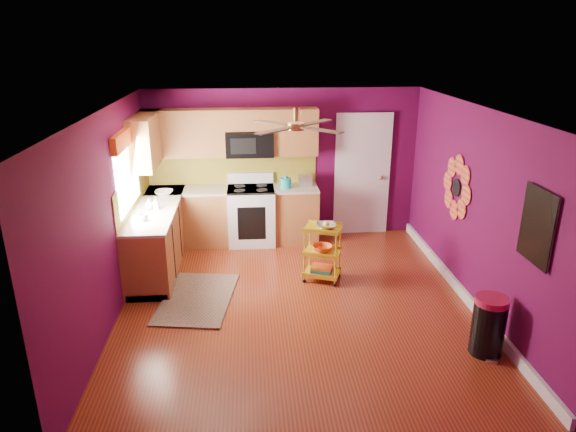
{
  "coord_description": "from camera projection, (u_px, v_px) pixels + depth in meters",
  "views": [
    {
      "loc": [
        -0.57,
        -5.87,
        3.33
      ],
      "look_at": [
        -0.08,
        0.4,
        1.08
      ],
      "focal_mm": 32.0,
      "sensor_mm": 36.0,
      "label": 1
    }
  ],
  "objects": [
    {
      "name": "shag_rug",
      "position": [
        197.0,
        298.0,
        6.79
      ],
      "size": [
        1.09,
        1.55,
        0.02
      ],
      "primitive_type": "cube",
      "rotation": [
        0.0,
        0.0,
        -0.15
      ],
      "color": "black",
      "rests_on": "ground"
    },
    {
      "name": "soap_bottle_b",
      "position": [
        149.0,
        204.0,
        7.34
      ],
      "size": [
        0.12,
        0.12,
        0.16
      ],
      "primitive_type": "imported",
      "color": "white",
      "rests_on": "lower_cabinets"
    },
    {
      "name": "ceiling_fan",
      "position": [
        296.0,
        126.0,
        6.09
      ],
      "size": [
        1.01,
        1.01,
        0.26
      ],
      "color": "#BF8C3F",
      "rests_on": "ground"
    },
    {
      "name": "panel_door",
      "position": [
        362.0,
        176.0,
        8.74
      ],
      "size": [
        0.95,
        0.11,
        2.15
      ],
      "color": "white",
      "rests_on": "ground"
    },
    {
      "name": "counter_cup",
      "position": [
        144.0,
        218.0,
        6.89
      ],
      "size": [
        0.12,
        0.12,
        0.09
      ],
      "primitive_type": "imported",
      "color": "white",
      "rests_on": "lower_cabinets"
    },
    {
      "name": "toaster",
      "position": [
        305.0,
        180.0,
        8.48
      ],
      "size": [
        0.22,
        0.15,
        0.18
      ],
      "primitive_type": "cube",
      "color": "beige",
      "rests_on": "lower_cabinets"
    },
    {
      "name": "right_wall_art",
      "position": [
        488.0,
        203.0,
        6.03
      ],
      "size": [
        0.04,
        2.74,
        1.04
      ],
      "color": "black",
      "rests_on": "ground"
    },
    {
      "name": "lower_cabinets",
      "position": [
        202.0,
        226.0,
        8.13
      ],
      "size": [
        2.81,
        2.31,
        0.94
      ],
      "color": "brown",
      "rests_on": "ground"
    },
    {
      "name": "left_window",
      "position": [
        126.0,
        158.0,
        6.91
      ],
      "size": [
        0.08,
        1.35,
        1.08
      ],
      "color": "white",
      "rests_on": "ground"
    },
    {
      "name": "teal_kettle",
      "position": [
        286.0,
        183.0,
        8.35
      ],
      "size": [
        0.18,
        0.18,
        0.21
      ],
      "color": "#16A99C",
      "rests_on": "lower_cabinets"
    },
    {
      "name": "soap_bottle_a",
      "position": [
        156.0,
        203.0,
        7.35
      ],
      "size": [
        0.08,
        0.08,
        0.17
      ],
      "primitive_type": "imported",
      "color": "#EA3F72",
      "rests_on": "lower_cabinets"
    },
    {
      "name": "trash_can",
      "position": [
        488.0,
        326.0,
        5.55
      ],
      "size": [
        0.47,
        0.47,
        0.68
      ],
      "color": "black",
      "rests_on": "ground"
    },
    {
      "name": "electric_range",
      "position": [
        251.0,
        215.0,
        8.51
      ],
      "size": [
        0.76,
        0.66,
        1.13
      ],
      "color": "white",
      "rests_on": "ground"
    },
    {
      "name": "room_envelope",
      "position": [
        299.0,
        183.0,
        6.13
      ],
      "size": [
        4.54,
        5.04,
        2.52
      ],
      "color": "#54093B",
      "rests_on": "ground"
    },
    {
      "name": "ground",
      "position": [
        296.0,
        304.0,
        6.67
      ],
      "size": [
        5.0,
        5.0,
        0.0
      ],
      "primitive_type": "plane",
      "color": "maroon",
      "rests_on": "ground"
    },
    {
      "name": "rolling_cart",
      "position": [
        323.0,
        250.0,
        7.17
      ],
      "size": [
        0.59,
        0.51,
        0.89
      ],
      "color": "yellow",
      "rests_on": "ground"
    },
    {
      "name": "upper_cabinetry",
      "position": [
        205.0,
        137.0,
        8.01
      ],
      "size": [
        2.8,
        2.3,
        1.26
      ],
      "color": "brown",
      "rests_on": "ground"
    },
    {
      "name": "counter_dish",
      "position": [
        164.0,
        193.0,
        8.01
      ],
      "size": [
        0.28,
        0.28,
        0.07
      ],
      "primitive_type": "imported",
      "color": "white",
      "rests_on": "lower_cabinets"
    }
  ]
}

